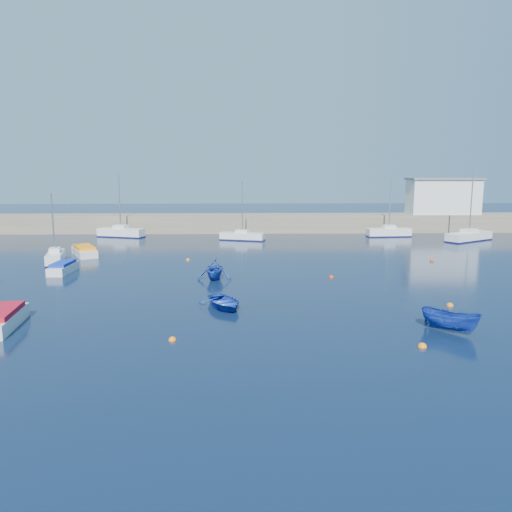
{
  "coord_description": "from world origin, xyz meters",
  "views": [
    {
      "loc": [
        0.35,
        -27.17,
        9.01
      ],
      "look_at": [
        1.53,
        15.76,
        1.6
      ],
      "focal_mm": 35.0,
      "sensor_mm": 36.0,
      "label": 1
    }
  ],
  "objects_px": {
    "sailboat_7": "(389,232)",
    "dinghy_right": "(450,321)",
    "sailboat_3": "(55,257)",
    "sailboat_6": "(242,236)",
    "dinghy_center": "(224,302)",
    "dinghy_left": "(215,269)",
    "sailboat_5": "(121,232)",
    "sailboat_8": "(469,236)",
    "motorboat_2": "(84,251)",
    "motorboat_1": "(63,268)",
    "harbor_office": "(443,197)",
    "motorboat_0": "(1,319)"
  },
  "relations": [
    {
      "from": "sailboat_6",
      "to": "sailboat_7",
      "type": "bearing_deg",
      "value": -64.85
    },
    {
      "from": "sailboat_3",
      "to": "sailboat_5",
      "type": "bearing_deg",
      "value": 70.23
    },
    {
      "from": "sailboat_7",
      "to": "sailboat_5",
      "type": "bearing_deg",
      "value": 84.73
    },
    {
      "from": "motorboat_0",
      "to": "dinghy_right",
      "type": "relative_size",
      "value": 1.53
    },
    {
      "from": "sailboat_3",
      "to": "sailboat_8",
      "type": "relative_size",
      "value": 0.72
    },
    {
      "from": "sailboat_8",
      "to": "dinghy_center",
      "type": "height_order",
      "value": "sailboat_8"
    },
    {
      "from": "harbor_office",
      "to": "sailboat_8",
      "type": "xyz_separation_m",
      "value": [
        -0.42,
        -10.16,
        -4.49
      ]
    },
    {
      "from": "sailboat_7",
      "to": "dinghy_left",
      "type": "xyz_separation_m",
      "value": [
        -22.44,
        -26.57,
        0.24
      ]
    },
    {
      "from": "motorboat_2",
      "to": "dinghy_right",
      "type": "bearing_deg",
      "value": -70.69
    },
    {
      "from": "harbor_office",
      "to": "sailboat_3",
      "type": "distance_m",
      "value": 54.09
    },
    {
      "from": "sailboat_6",
      "to": "dinghy_left",
      "type": "height_order",
      "value": "sailboat_6"
    },
    {
      "from": "sailboat_7",
      "to": "motorboat_2",
      "type": "relative_size",
      "value": 1.48
    },
    {
      "from": "dinghy_center",
      "to": "dinghy_left",
      "type": "xyz_separation_m",
      "value": [
        -1.08,
        8.89,
        0.48
      ]
    },
    {
      "from": "sailboat_3",
      "to": "sailboat_6",
      "type": "relative_size",
      "value": 0.9
    },
    {
      "from": "motorboat_0",
      "to": "motorboat_1",
      "type": "bearing_deg",
      "value": 90.19
    },
    {
      "from": "sailboat_6",
      "to": "dinghy_right",
      "type": "height_order",
      "value": "sailboat_6"
    },
    {
      "from": "sailboat_7",
      "to": "dinghy_center",
      "type": "bearing_deg",
      "value": 144.67
    },
    {
      "from": "sailboat_3",
      "to": "sailboat_7",
      "type": "xyz_separation_m",
      "value": [
        38.52,
        18.7,
        0.04
      ]
    },
    {
      "from": "sailboat_6",
      "to": "dinghy_right",
      "type": "distance_m",
      "value": 39.5
    },
    {
      "from": "sailboat_7",
      "to": "motorboat_1",
      "type": "relative_size",
      "value": 1.95
    },
    {
      "from": "sailboat_3",
      "to": "dinghy_right",
      "type": "distance_m",
      "value": 37.31
    },
    {
      "from": "sailboat_5",
      "to": "motorboat_2",
      "type": "relative_size",
      "value": 1.59
    },
    {
      "from": "sailboat_5",
      "to": "motorboat_0",
      "type": "height_order",
      "value": "sailboat_5"
    },
    {
      "from": "harbor_office",
      "to": "sailboat_3",
      "type": "height_order",
      "value": "harbor_office"
    },
    {
      "from": "motorboat_1",
      "to": "sailboat_3",
      "type": "bearing_deg",
      "value": 119.13
    },
    {
      "from": "sailboat_5",
      "to": "motorboat_1",
      "type": "height_order",
      "value": "sailboat_5"
    },
    {
      "from": "motorboat_0",
      "to": "dinghy_left",
      "type": "relative_size",
      "value": 1.56
    },
    {
      "from": "sailboat_7",
      "to": "motorboat_1",
      "type": "distance_m",
      "value": 43.08
    },
    {
      "from": "dinghy_left",
      "to": "sailboat_7",
      "type": "bearing_deg",
      "value": 57.53
    },
    {
      "from": "sailboat_3",
      "to": "sailboat_6",
      "type": "height_order",
      "value": "sailboat_6"
    },
    {
      "from": "sailboat_6",
      "to": "dinghy_left",
      "type": "distance_m",
      "value": 23.66
    },
    {
      "from": "dinghy_center",
      "to": "dinghy_right",
      "type": "xyz_separation_m",
      "value": [
        12.92,
        -5.29,
        0.26
      ]
    },
    {
      "from": "dinghy_center",
      "to": "dinghy_left",
      "type": "bearing_deg",
      "value": 73.64
    },
    {
      "from": "motorboat_2",
      "to": "sailboat_8",
      "type": "bearing_deg",
      "value": -15.86
    },
    {
      "from": "sailboat_6",
      "to": "sailboat_8",
      "type": "relative_size",
      "value": 0.81
    },
    {
      "from": "sailboat_8",
      "to": "dinghy_center",
      "type": "xyz_separation_m",
      "value": [
        -30.47,
        -31.0,
        -0.22
      ]
    },
    {
      "from": "sailboat_8",
      "to": "dinghy_center",
      "type": "relative_size",
      "value": 2.52
    },
    {
      "from": "harbor_office",
      "to": "motorboat_2",
      "type": "bearing_deg",
      "value": -156.61
    },
    {
      "from": "motorboat_2",
      "to": "dinghy_center",
      "type": "xyz_separation_m",
      "value": [
        15.67,
        -21.02,
        -0.11
      ]
    },
    {
      "from": "motorboat_2",
      "to": "harbor_office",
      "type": "bearing_deg",
      "value": -4.67
    },
    {
      "from": "harbor_office",
      "to": "dinghy_right",
      "type": "height_order",
      "value": "harbor_office"
    },
    {
      "from": "dinghy_right",
      "to": "sailboat_6",
      "type": "bearing_deg",
      "value": 60.45
    },
    {
      "from": "motorboat_2",
      "to": "dinghy_right",
      "type": "height_order",
      "value": "dinghy_right"
    },
    {
      "from": "sailboat_3",
      "to": "sailboat_5",
      "type": "relative_size",
      "value": 0.8
    },
    {
      "from": "sailboat_7",
      "to": "dinghy_right",
      "type": "relative_size",
      "value": 2.37
    },
    {
      "from": "dinghy_right",
      "to": "motorboat_0",
      "type": "bearing_deg",
      "value": 130.03
    },
    {
      "from": "sailboat_5",
      "to": "sailboat_8",
      "type": "xyz_separation_m",
      "value": [
        45.82,
        -5.1,
        -0.05
      ]
    },
    {
      "from": "sailboat_6",
      "to": "motorboat_2",
      "type": "relative_size",
      "value": 1.42
    },
    {
      "from": "sailboat_5",
      "to": "motorboat_1",
      "type": "distance_m",
      "value": 24.18
    },
    {
      "from": "sailboat_3",
      "to": "sailboat_8",
      "type": "bearing_deg",
      "value": 2.22
    }
  ]
}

